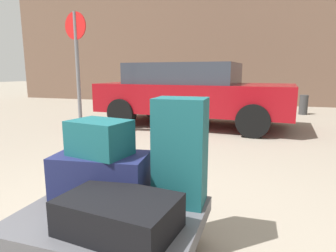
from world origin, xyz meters
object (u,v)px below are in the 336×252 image
object	(u,v)px
suitcase_black_rear_right	(119,214)
duffel_bag_teal_topmost_pile	(100,138)
parked_car	(191,92)
suitcase_teal_center	(180,151)
duffel_bag_navy_front_left	(102,176)
bollard_kerb_near	(303,105)
no_parking_sign	(77,61)
luggage_cart	(110,223)

from	to	relation	value
suitcase_black_rear_right	duffel_bag_teal_topmost_pile	size ratio (longest dim) A/B	1.60
duffel_bag_teal_topmost_pile	parked_car	distance (m)	4.88
suitcase_black_rear_right	suitcase_teal_center	bearing A→B (deg)	71.04
duffel_bag_navy_front_left	bollard_kerb_near	world-z (taller)	duffel_bag_navy_front_left
suitcase_teal_center	duffel_bag_teal_topmost_pile	xyz separation A→B (m)	(-0.54, -0.11, 0.08)
suitcase_black_rear_right	no_parking_sign	xyz separation A→B (m)	(-2.63, 3.44, 0.99)
duffel_bag_teal_topmost_pile	no_parking_sign	world-z (taller)	no_parking_sign
suitcase_black_rear_right	duffel_bag_teal_topmost_pile	xyz separation A→B (m)	(-0.32, 0.35, 0.34)
duffel_bag_teal_topmost_pile	bollard_kerb_near	world-z (taller)	duffel_bag_teal_topmost_pile
duffel_bag_navy_front_left	suitcase_black_rear_right	bearing A→B (deg)	-55.08
luggage_cart	suitcase_teal_center	world-z (taller)	suitcase_teal_center
duffel_bag_navy_front_left	suitcase_teal_center	xyz separation A→B (m)	(0.54, 0.11, 0.20)
no_parking_sign	bollard_kerb_near	bearing A→B (deg)	44.44
parked_car	no_parking_sign	xyz separation A→B (m)	(-1.79, -1.76, 0.67)
luggage_cart	duffel_bag_teal_topmost_pile	distance (m)	0.57
duffel_bag_teal_topmost_pile	bollard_kerb_near	xyz separation A→B (m)	(2.19, 7.50, -0.50)
luggage_cart	suitcase_black_rear_right	size ratio (longest dim) A/B	1.82
duffel_bag_teal_topmost_pile	parked_car	bearing A→B (deg)	106.66
duffel_bag_navy_front_left	suitcase_teal_center	world-z (taller)	suitcase_teal_center
suitcase_teal_center	suitcase_black_rear_right	distance (m)	0.58
duffel_bag_navy_front_left	no_parking_sign	xyz separation A→B (m)	(-2.31, 3.09, 0.93)
duffel_bag_navy_front_left	duffel_bag_teal_topmost_pile	bearing A→B (deg)	127.85
luggage_cart	bollard_kerb_near	bearing A→B (deg)	75.19
duffel_bag_navy_front_left	duffel_bag_teal_topmost_pile	xyz separation A→B (m)	(-0.00, 0.00, 0.28)
suitcase_teal_center	duffel_bag_navy_front_left	bearing A→B (deg)	-170.02
bollard_kerb_near	luggage_cart	bearing A→B (deg)	-104.81
duffel_bag_navy_front_left	parked_car	xyz separation A→B (m)	(-0.52, 4.85, 0.26)
suitcase_black_rear_right	parked_car	xyz separation A→B (m)	(-0.84, 5.20, 0.32)
duffel_bag_navy_front_left	bollard_kerb_near	size ratio (longest dim) A/B	1.13
suitcase_teal_center	suitcase_black_rear_right	bearing A→B (deg)	-117.59
duffel_bag_navy_front_left	suitcase_teal_center	size ratio (longest dim) A/B	0.89
bollard_kerb_near	no_parking_sign	distance (m)	6.41
parked_car	no_parking_sign	world-z (taller)	no_parking_sign
parked_car	bollard_kerb_near	distance (m)	3.82
luggage_cart	no_parking_sign	size ratio (longest dim) A/B	0.50
luggage_cart	suitcase_black_rear_right	distance (m)	0.29
duffel_bag_navy_front_left	suitcase_black_rear_right	xyz separation A→B (m)	(0.32, -0.35, -0.06)
luggage_cart	no_parking_sign	bearing A→B (deg)	127.08
suitcase_teal_center	duffel_bag_teal_topmost_pile	bearing A→B (deg)	-170.02
luggage_cart	duffel_bag_teal_topmost_pile	world-z (taller)	duffel_bag_teal_topmost_pile
luggage_cart	duffel_bag_teal_topmost_pile	xyz separation A→B (m)	(-0.16, 0.18, 0.51)
duffel_bag_navy_front_left	duffel_bag_teal_topmost_pile	distance (m)	0.28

